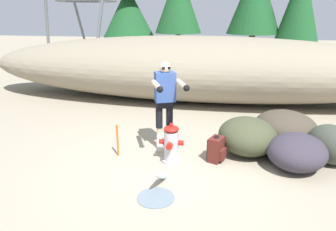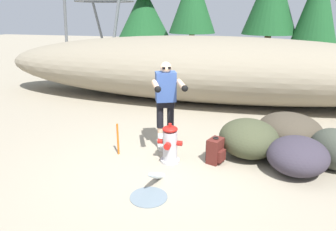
{
  "view_description": "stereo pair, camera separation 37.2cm",
  "coord_description": "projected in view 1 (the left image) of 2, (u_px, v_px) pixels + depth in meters",
  "views": [
    {
      "loc": [
        0.94,
        -4.75,
        2.52
      ],
      "look_at": [
        -0.1,
        0.51,
        0.75
      ],
      "focal_mm": 33.48,
      "sensor_mm": 36.0,
      "label": 1
    },
    {
      "loc": [
        1.3,
        -4.66,
        2.52
      ],
      "look_at": [
        -0.1,
        0.51,
        0.75
      ],
      "focal_mm": 33.48,
      "sensor_mm": 36.0,
      "label": 2
    }
  ],
  "objects": [
    {
      "name": "ground_plane",
      "position": [
        168.0,
        167.0,
        5.39
      ],
      "size": [
        56.0,
        56.0,
        0.04
      ],
      "primitive_type": "cube",
      "color": "gray"
    },
    {
      "name": "dirt_embankment",
      "position": [
        197.0,
        68.0,
        9.25
      ],
      "size": [
        13.15,
        3.2,
        1.88
      ],
      "primitive_type": "ellipsoid",
      "color": "gray",
      "rests_on": "ground_plane"
    },
    {
      "name": "fire_hydrant",
      "position": [
        171.0,
        144.0,
        5.47
      ],
      "size": [
        0.43,
        0.39,
        0.71
      ],
      "color": "#B2B2B7",
      "rests_on": "ground_plane"
    },
    {
      "name": "hydrant_water_jet",
      "position": [
        162.0,
        180.0,
        4.81
      ],
      "size": [
        0.54,
        1.31,
        0.66
      ],
      "color": "silver",
      "rests_on": "ground_plane"
    },
    {
      "name": "utility_worker",
      "position": [
        165.0,
        95.0,
        5.71
      ],
      "size": [
        0.75,
        1.04,
        1.69
      ],
      "rotation": [
        0.0,
        0.0,
        -1.16
      ],
      "color": "beige",
      "rests_on": "ground_plane"
    },
    {
      "name": "spare_backpack",
      "position": [
        216.0,
        150.0,
        5.52
      ],
      "size": [
        0.35,
        0.35,
        0.47
      ],
      "rotation": [
        0.0,
        0.0,
        5.92
      ],
      "color": "#511E19",
      "rests_on": "ground_plane"
    },
    {
      "name": "boulder_large",
      "position": [
        285.0,
        128.0,
        6.22
      ],
      "size": [
        1.72,
        1.73,
        0.67
      ],
      "primitive_type": "ellipsoid",
      "rotation": [
        0.0,
        0.0,
        0.7
      ],
      "color": "#41392D",
      "rests_on": "ground_plane"
    },
    {
      "name": "boulder_mid",
      "position": [
        297.0,
        152.0,
        5.24
      ],
      "size": [
        1.29,
        1.34,
        0.6
      ],
      "primitive_type": "ellipsoid",
      "rotation": [
        0.0,
        0.0,
        2.76
      ],
      "color": "#352F3B",
      "rests_on": "ground_plane"
    },
    {
      "name": "boulder_small",
      "position": [
        247.0,
        136.0,
        5.8
      ],
      "size": [
        1.43,
        1.47,
        0.68
      ],
      "primitive_type": "ellipsoid",
      "rotation": [
        0.0,
        0.0,
        3.55
      ],
      "color": "#3B3F2A",
      "rests_on": "ground_plane"
    },
    {
      "name": "boulder_outlier",
      "position": [
        331.0,
        144.0,
        5.41
      ],
      "size": [
        1.05,
        1.06,
        0.69
      ],
      "primitive_type": "ellipsoid",
      "rotation": [
        0.0,
        0.0,
        2.32
      ],
      "color": "#3B4035",
      "rests_on": "ground_plane"
    },
    {
      "name": "pine_tree_far_left",
      "position": [
        128.0,
        3.0,
        15.03
      ],
      "size": [
        2.62,
        2.62,
        5.32
      ],
      "color": "#47331E",
      "rests_on": "ground_plane"
    },
    {
      "name": "survey_stake",
      "position": [
        118.0,
        140.0,
        5.69
      ],
      "size": [
        0.04,
        0.04,
        0.6
      ],
      "primitive_type": "cylinder",
      "color": "#E55914",
      "rests_on": "ground_plane"
    }
  ]
}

